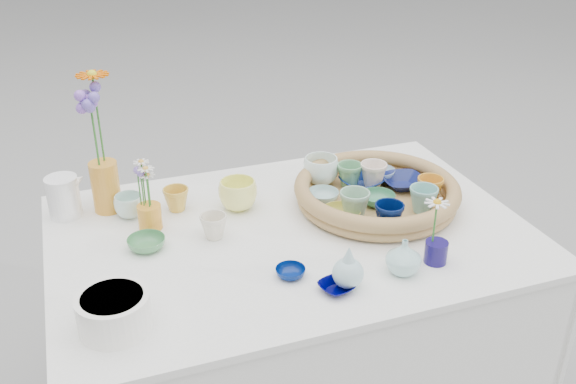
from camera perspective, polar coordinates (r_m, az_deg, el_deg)
name	(u,v)px	position (r m, az deg, el deg)	size (l,w,h in m)	color
wicker_tray	(376,193)	(1.85, 7.87, -0.10)	(0.47, 0.47, 0.08)	olive
tray_ceramic_0	(361,182)	(1.92, 6.52, 0.85)	(0.12, 0.12, 0.03)	navy
tray_ceramic_1	(403,182)	(1.94, 10.19, 0.86)	(0.12, 0.12, 0.03)	#0E1750
tray_ceramic_2	(430,189)	(1.87, 12.49, 0.26)	(0.08, 0.08, 0.07)	orange
tray_ceramic_3	(378,199)	(1.83, 7.99, -0.64)	(0.10, 0.10, 0.03)	#3A7E58
tray_ceramic_4	(354,205)	(1.74, 5.92, -1.12)	(0.08, 0.08, 0.08)	#85B394
tray_ceramic_5	(323,196)	(1.83, 3.12, -0.36)	(0.09, 0.09, 0.03)	#94BAB8
tray_ceramic_6	(321,170)	(1.92, 2.94, 1.93)	(0.11, 0.11, 0.08)	white
tray_ceramic_7	(373,175)	(1.92, 7.59, 1.51)	(0.08, 0.08, 0.07)	#FAE3CC
tray_ceramic_8	(381,173)	(1.99, 8.24, 1.64)	(0.09, 0.09, 0.03)	#9BBED4
tray_ceramic_9	(389,216)	(1.70, 8.96, -2.16)	(0.08, 0.08, 0.07)	#02113E
tray_ceramic_10	(341,215)	(1.73, 4.74, -2.08)	(0.11, 0.11, 0.03)	#D8CA50
tray_ceramic_11	(423,200)	(1.80, 11.92, -0.68)	(0.08, 0.08, 0.07)	#77B6AD
tray_ceramic_12	(350,175)	(1.91, 5.50, 1.51)	(0.08, 0.08, 0.07)	#65A771
loose_ceramic_0	(176,199)	(1.84, -9.89, -0.64)	(0.07, 0.07, 0.07)	gold
loose_ceramic_1	(238,195)	(1.82, -4.47, -0.24)	(0.11, 0.11, 0.09)	#FEFF7E
loose_ceramic_2	(146,244)	(1.68, -12.47, -4.50)	(0.10, 0.10, 0.03)	#46854F
loose_ceramic_3	(214,226)	(1.69, -6.62, -3.06)	(0.07, 0.07, 0.07)	beige
loose_ceramic_4	(290,272)	(1.54, 0.22, -7.15)	(0.07, 0.07, 0.02)	#01185E
loose_ceramic_5	(129,206)	(1.83, -13.94, -1.21)	(0.08, 0.08, 0.06)	silver
loose_ceramic_6	(337,287)	(1.50, 4.34, -8.43)	(0.08, 0.08, 0.02)	#000043
fluted_bowl	(114,312)	(1.42, -15.21, -10.26)	(0.16, 0.16, 0.08)	white
bud_vase_paleblue	(348,266)	(1.49, 5.38, -6.57)	(0.07, 0.07, 0.11)	#A5CACE
bud_vase_seafoam	(404,257)	(1.56, 10.25, -5.67)	(0.09, 0.09, 0.09)	#A7D5D2
bud_vase_cobalt	(436,252)	(1.62, 13.02, -5.22)	(0.06, 0.06, 0.06)	#150D4E
single_daisy	(435,222)	(1.58, 12.92, -2.65)	(0.07, 0.07, 0.13)	white
tall_vase_yellow	(106,187)	(1.86, -15.90, 0.47)	(0.08, 0.08, 0.15)	orange
gerbera	(98,119)	(1.80, -16.50, 6.24)	(0.10, 0.10, 0.26)	#D75700
hydrangea	(95,133)	(1.79, -16.82, 5.06)	(0.08, 0.08, 0.26)	#6953B8
white_pitcher	(64,197)	(1.87, -19.33, -0.42)	(0.12, 0.09, 0.12)	white
daisy_cup	(150,217)	(1.76, -12.18, -2.17)	(0.06, 0.06, 0.07)	orange
daisy_posy	(143,183)	(1.72, -12.77, 0.78)	(0.07, 0.07, 0.13)	white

